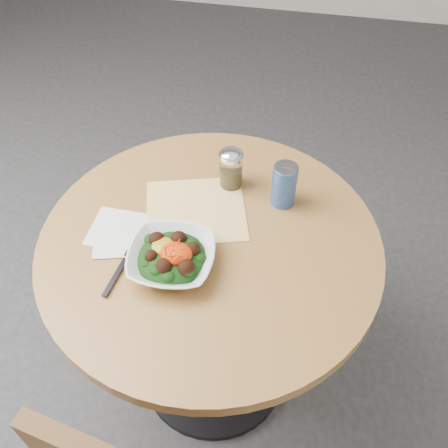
% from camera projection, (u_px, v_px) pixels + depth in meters
% --- Properties ---
extents(ground, '(6.00, 6.00, 0.00)m').
position_uv_depth(ground, '(214.00, 369.00, 1.86)').
color(ground, '#2E2E30').
rests_on(ground, ground).
extents(table, '(0.90, 0.90, 0.75)m').
position_uv_depth(table, '(211.00, 283.00, 1.45)').
color(table, black).
rests_on(table, ground).
extents(cloth_napkin, '(0.33, 0.31, 0.00)m').
position_uv_depth(cloth_napkin, '(196.00, 210.00, 1.37)').
color(cloth_napkin, orange).
rests_on(cloth_napkin, table).
extents(paper_napkins, '(0.18, 0.18, 0.00)m').
position_uv_depth(paper_napkins, '(119.00, 233.00, 1.31)').
color(paper_napkins, white).
rests_on(paper_napkins, table).
extents(salad_bowl, '(0.22, 0.22, 0.08)m').
position_uv_depth(salad_bowl, '(172.00, 258.00, 1.22)').
color(salad_bowl, white).
rests_on(salad_bowl, table).
extents(fork, '(0.04, 0.19, 0.00)m').
position_uv_depth(fork, '(123.00, 265.00, 1.24)').
color(fork, black).
rests_on(fork, table).
extents(spice_shaker, '(0.07, 0.07, 0.12)m').
position_uv_depth(spice_shaker, '(231.00, 168.00, 1.40)').
color(spice_shaker, silver).
rests_on(spice_shaker, table).
extents(beverage_can, '(0.07, 0.07, 0.13)m').
position_uv_depth(beverage_can, '(284.00, 185.00, 1.35)').
color(beverage_can, navy).
rests_on(beverage_can, table).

